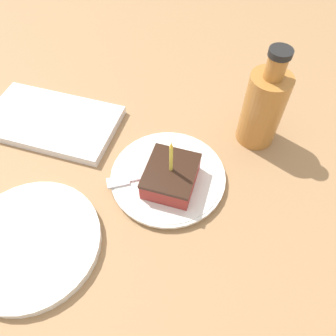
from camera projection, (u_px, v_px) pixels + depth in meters
ground_plane at (179, 179)px, 0.70m from camera, size 2.40×2.40×0.04m
plate at (168, 177)px, 0.67m from camera, size 0.23×0.23×0.02m
cake_slice at (171, 176)px, 0.63m from camera, size 0.10×0.11×0.12m
fork at (142, 177)px, 0.66m from camera, size 0.15×0.10×0.00m
bottle at (263, 107)px, 0.67m from camera, size 0.08×0.08×0.23m
side_plate at (31, 243)px, 0.59m from camera, size 0.25×0.25×0.02m
marble_board at (51, 121)px, 0.76m from camera, size 0.30×0.17×0.02m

